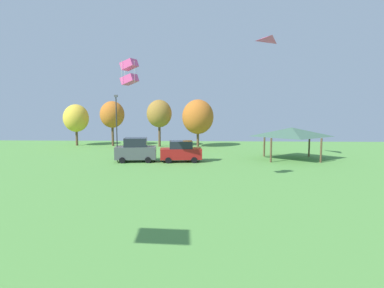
{
  "coord_description": "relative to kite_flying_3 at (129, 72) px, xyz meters",
  "views": [
    {
      "loc": [
        -0.4,
        2.51,
        6.1
      ],
      "look_at": [
        -1.0,
        18.35,
        4.28
      ],
      "focal_mm": 32.0,
      "sensor_mm": 36.0,
      "label": 1
    }
  ],
  "objects": [
    {
      "name": "kite_flying_3",
      "position": [
        0.0,
        0.0,
        0.0
      ],
      "size": [
        1.69,
        1.6,
        2.38
      ],
      "color": "#E54C93"
    },
    {
      "name": "kite_flying_4",
      "position": [
        14.57,
        5.76,
        2.55
      ],
      "size": [
        2.49,
        2.95,
        0.54
      ],
      "color": "#E54C93"
    },
    {
      "name": "parked_car_leftmost",
      "position": [
        -0.45,
        4.4,
        -7.84
      ],
      "size": [
        4.51,
        2.46,
        2.59
      ],
      "rotation": [
        0.0,
        0.0,
        0.11
      ],
      "color": "#4C5156",
      "rests_on": "ground"
    },
    {
      "name": "parked_car_second_from_left",
      "position": [
        4.41,
        4.51,
        -7.98
      ],
      "size": [
        4.56,
        2.35,
        2.26
      ],
      "rotation": [
        0.0,
        0.0,
        0.11
      ],
      "color": "maroon",
      "rests_on": "ground"
    },
    {
      "name": "park_pavilion",
      "position": [
        16.66,
        6.66,
        -6.02
      ],
      "size": [
        6.81,
        5.37,
        3.6
      ],
      "color": "brown",
      "rests_on": "ground"
    },
    {
      "name": "light_post_0",
      "position": [
        -2.42,
        4.25,
        -5.11
      ],
      "size": [
        0.36,
        0.2,
        7.16
      ],
      "color": "#2D2D33",
      "rests_on": "ground"
    },
    {
      "name": "treeline_tree_0",
      "position": [
        -12.36,
        18.87,
        -4.99
      ],
      "size": [
        3.75,
        3.75,
        6.19
      ],
      "color": "brown",
      "rests_on": "ground"
    },
    {
      "name": "treeline_tree_1",
      "position": [
        -6.78,
        18.56,
        -4.43
      ],
      "size": [
        3.59,
        3.59,
        6.66
      ],
      "color": "brown",
      "rests_on": "ground"
    },
    {
      "name": "treeline_tree_2",
      "position": [
        0.31,
        18.01,
        -4.28
      ],
      "size": [
        3.65,
        3.65,
        6.85
      ],
      "color": "brown",
      "rests_on": "ground"
    },
    {
      "name": "treeline_tree_3",
      "position": [
        5.95,
        18.05,
        -4.73
      ],
      "size": [
        4.57,
        4.57,
        6.89
      ],
      "color": "brown",
      "rests_on": "ground"
    }
  ]
}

